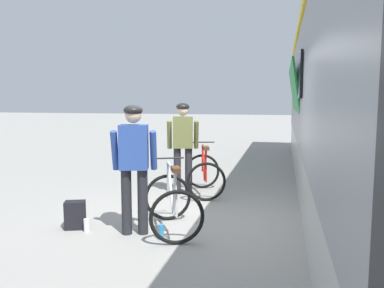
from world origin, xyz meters
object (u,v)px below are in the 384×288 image
water_bottle_by_the_backpack (87,225)px  cyclist_near_in_blue (134,158)px  backpack_on_platform (75,215)px  water_bottle_near_the_bikes (161,232)px  bicycle_near_silver (172,203)px  bicycle_far_red (204,174)px  cyclist_far_in_olive (183,140)px

water_bottle_by_the_backpack → cyclist_near_in_blue: bearing=6.8°
backpack_on_platform → water_bottle_near_the_bikes: bearing=-26.1°
bicycle_near_silver → water_bottle_by_the_backpack: bearing=-166.1°
bicycle_near_silver → backpack_on_platform: bearing=-171.7°
bicycle_near_silver → backpack_on_platform: bicycle_near_silver is taller
cyclist_near_in_blue → water_bottle_by_the_backpack: bearing=-173.2°
cyclist_near_in_blue → backpack_on_platform: cyclist_near_in_blue is taller
bicycle_near_silver → water_bottle_near_the_bikes: bicycle_near_silver is taller
bicycle_near_silver → cyclist_near_in_blue: bearing=-156.5°
cyclist_near_in_blue → backpack_on_platform: (-0.91, 0.00, -0.85)m
bicycle_far_red → bicycle_near_silver: bearing=-90.3°
bicycle_far_red → water_bottle_by_the_backpack: (-1.17, -2.49, -0.31)m
cyclist_near_in_blue → cyclist_far_in_olive: (0.07, 2.37, 0.00)m
backpack_on_platform → water_bottle_by_the_backpack: 0.26m
cyclist_far_in_olive → bicycle_near_silver: 2.30m
cyclist_near_in_blue → cyclist_far_in_olive: bearing=88.4°
water_bottle_near_the_bikes → water_bottle_by_the_backpack: size_ratio=1.13×
cyclist_near_in_blue → cyclist_far_in_olive: same height
cyclist_near_in_blue → backpack_on_platform: size_ratio=4.40×
bicycle_near_silver → water_bottle_by_the_backpack: bicycle_near_silver is taller
cyclist_far_in_olive → water_bottle_by_the_backpack: size_ratio=9.58×
bicycle_far_red → backpack_on_platform: 2.79m
bicycle_near_silver → bicycle_far_red: (0.01, 2.20, 0.00)m
water_bottle_by_the_backpack → water_bottle_near_the_bikes: bearing=-3.0°
cyclist_far_in_olive → bicycle_far_red: size_ratio=1.44×
cyclist_near_in_blue → water_bottle_near_the_bikes: bearing=-18.4°
water_bottle_by_the_backpack → bicycle_near_silver: bearing=13.9°
bicycle_far_red → backpack_on_platform: (-1.39, -2.40, -0.20)m
bicycle_near_silver → bicycle_far_red: same height
bicycle_near_silver → water_bottle_near_the_bikes: size_ratio=6.08×
water_bottle_near_the_bikes → bicycle_near_silver: bearing=81.6°
cyclist_far_in_olive → backpack_on_platform: bearing=-112.4°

